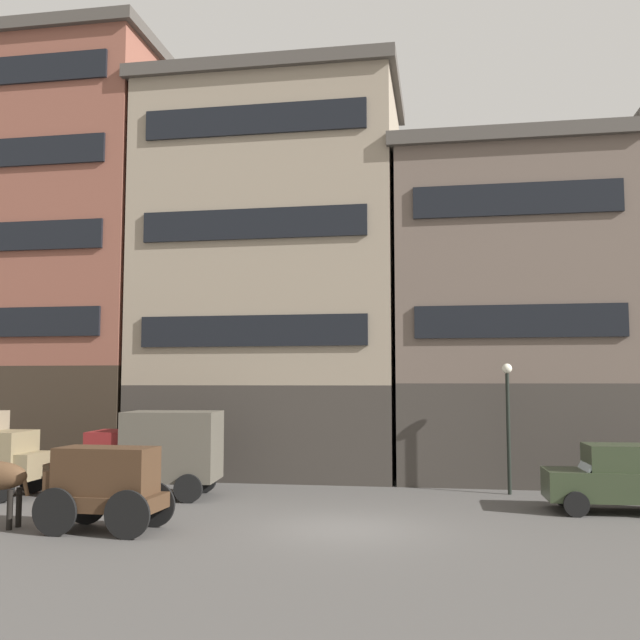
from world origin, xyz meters
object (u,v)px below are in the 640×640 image
at_px(delivery_truck_near, 154,450).
at_px(streetlamp_curbside, 508,409).
at_px(cargo_wagon, 104,482).
at_px(sedan_dark, 616,478).

height_order(delivery_truck_near, streetlamp_curbside, streetlamp_curbside).
distance_m(cargo_wagon, streetlamp_curbside, 12.55).
xyz_separation_m(cargo_wagon, delivery_truck_near, (-0.84, 5.00, 0.28)).
xyz_separation_m(delivery_truck_near, streetlamp_curbside, (10.87, 2.39, 1.25)).
bearing_deg(cargo_wagon, delivery_truck_near, 99.48).
bearing_deg(delivery_truck_near, sedan_dark, -1.54).
relative_size(cargo_wagon, streetlamp_curbside, 0.71).
xyz_separation_m(cargo_wagon, sedan_dark, (12.62, 4.64, -0.23)).
distance_m(delivery_truck_near, sedan_dark, 13.47).
bearing_deg(sedan_dark, cargo_wagon, -159.82).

